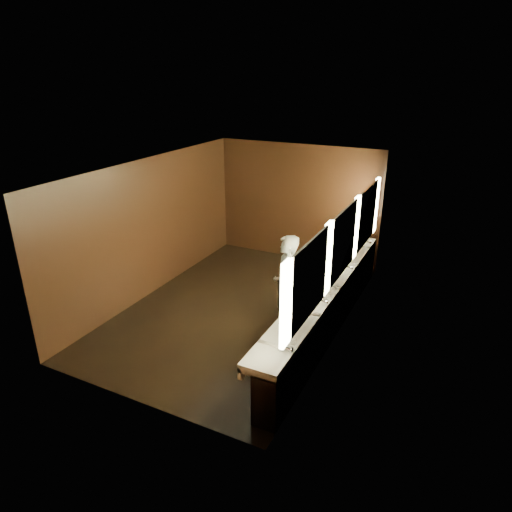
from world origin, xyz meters
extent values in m
plane|color=black|center=(0.00, 0.00, 0.00)|extent=(6.00, 6.00, 0.00)
cube|color=#2D2D2B|center=(0.00, 0.00, 2.80)|extent=(4.00, 6.00, 0.02)
cube|color=black|center=(0.00, 3.00, 1.40)|extent=(4.00, 0.02, 2.80)
cube|color=black|center=(0.00, -3.00, 1.40)|extent=(4.00, 0.02, 2.80)
cube|color=black|center=(-2.00, 0.00, 1.40)|extent=(0.02, 6.00, 2.80)
cube|color=black|center=(2.00, 0.00, 1.40)|extent=(0.02, 6.00, 2.80)
cube|color=black|center=(1.82, 0.00, 0.40)|extent=(0.36, 5.40, 0.81)
cube|color=silver|center=(1.73, 0.00, 0.85)|extent=(0.55, 5.40, 0.12)
cube|color=silver|center=(1.48, 0.00, 0.77)|extent=(0.06, 5.40, 0.18)
cylinder|color=silver|center=(1.91, -2.20, 0.99)|extent=(0.18, 0.04, 0.04)
cylinder|color=silver|center=(1.91, -0.73, 0.99)|extent=(0.18, 0.04, 0.04)
cylinder|color=silver|center=(1.91, 0.73, 0.99)|extent=(0.18, 0.04, 0.04)
cylinder|color=silver|center=(1.91, 2.20, 0.99)|extent=(0.18, 0.04, 0.04)
cube|color=#FCF7B6|center=(1.97, -2.40, 1.75)|extent=(0.06, 0.22, 1.15)
cube|color=white|center=(1.99, -1.60, 1.75)|extent=(0.03, 1.32, 1.15)
cube|color=#FCF7B6|center=(1.97, -0.80, 1.75)|extent=(0.06, 0.23, 1.15)
cube|color=white|center=(1.99, 0.00, 1.75)|extent=(0.03, 1.32, 1.15)
cube|color=#FCF7B6|center=(1.97, 0.80, 1.75)|extent=(0.06, 0.23, 1.15)
cube|color=white|center=(1.99, 1.60, 1.75)|extent=(0.03, 1.32, 1.15)
cube|color=#FCF7B6|center=(1.97, 2.40, 1.75)|extent=(0.06, 0.22, 1.15)
imported|color=#7D9CBB|center=(1.10, -0.28, 0.90)|extent=(0.64, 0.77, 1.81)
cylinder|color=black|center=(1.58, -1.76, 0.30)|extent=(0.48, 0.48, 0.60)
camera|label=1|loc=(3.81, -6.92, 4.40)|focal=32.00mm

